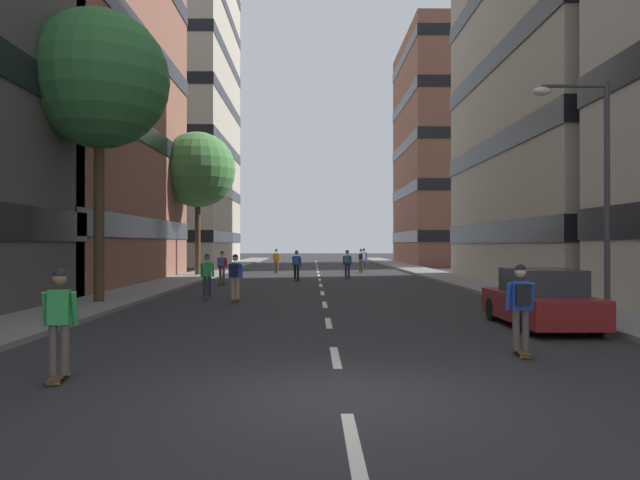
{
  "coord_description": "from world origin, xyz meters",
  "views": [
    {
      "loc": [
        -0.44,
        -8.71,
        2.18
      ],
      "look_at": [
        0.0,
        26.2,
        2.37
      ],
      "focal_mm": 34.3,
      "sensor_mm": 36.0,
      "label": 1
    }
  ],
  "objects_px": {
    "parked_car_near": "(540,300)",
    "skater_4": "(207,274)",
    "skater_7": "(235,274)",
    "skater_9": "(347,262)",
    "skater_1": "(364,258)",
    "skater_8": "(222,265)",
    "street_tree_near": "(198,170)",
    "skater_3": "(521,303)",
    "skater_0": "(361,259)",
    "skater_6": "(296,263)",
    "street_tree_mid": "(99,80)",
    "skater_2": "(276,260)",
    "skater_5": "(59,319)",
    "streetlamp_right": "(594,173)"
  },
  "relations": [
    {
      "from": "parked_car_near",
      "to": "skater_4",
      "type": "distance_m",
      "value": 12.91
    },
    {
      "from": "skater_7",
      "to": "skater_9",
      "type": "xyz_separation_m",
      "value": [
        5.05,
        14.49,
        0.0
      ]
    },
    {
      "from": "skater_1",
      "to": "skater_8",
      "type": "relative_size",
      "value": 1.0
    },
    {
      "from": "street_tree_near",
      "to": "skater_3",
      "type": "distance_m",
      "value": 31.25
    },
    {
      "from": "skater_0",
      "to": "street_tree_near",
      "type": "bearing_deg",
      "value": -153.92
    },
    {
      "from": "skater_1",
      "to": "skater_6",
      "type": "relative_size",
      "value": 1.0
    },
    {
      "from": "street_tree_mid",
      "to": "skater_9",
      "type": "bearing_deg",
      "value": 58.53
    },
    {
      "from": "skater_4",
      "to": "skater_9",
      "type": "height_order",
      "value": "same"
    },
    {
      "from": "skater_3",
      "to": "skater_2",
      "type": "bearing_deg",
      "value": 101.41
    },
    {
      "from": "skater_6",
      "to": "skater_5",
      "type": "bearing_deg",
      "value": -96.87
    },
    {
      "from": "skater_7",
      "to": "skater_8",
      "type": "relative_size",
      "value": 1.0
    },
    {
      "from": "skater_4",
      "to": "skater_7",
      "type": "bearing_deg",
      "value": -36.91
    },
    {
      "from": "skater_8",
      "to": "skater_9",
      "type": "relative_size",
      "value": 1.0
    },
    {
      "from": "skater_2",
      "to": "streetlamp_right",
      "type": "bearing_deg",
      "value": -69.71
    },
    {
      "from": "skater_1",
      "to": "skater_2",
      "type": "bearing_deg",
      "value": -143.39
    },
    {
      "from": "street_tree_near",
      "to": "skater_4",
      "type": "relative_size",
      "value": 5.27
    },
    {
      "from": "skater_0",
      "to": "skater_2",
      "type": "height_order",
      "value": "same"
    },
    {
      "from": "skater_3",
      "to": "street_tree_mid",
      "type": "bearing_deg",
      "value": 139.72
    },
    {
      "from": "skater_1",
      "to": "skater_8",
      "type": "xyz_separation_m",
      "value": [
        -9.02,
        -17.84,
        0.0
      ]
    },
    {
      "from": "skater_3",
      "to": "skater_6",
      "type": "xyz_separation_m",
      "value": [
        -4.98,
        23.69,
        0.0
      ]
    },
    {
      "from": "skater_5",
      "to": "skater_7",
      "type": "xyz_separation_m",
      "value": [
        1.12,
        13.23,
        0.03
      ]
    },
    {
      "from": "skater_5",
      "to": "skater_4",
      "type": "bearing_deg",
      "value": 90.36
    },
    {
      "from": "skater_1",
      "to": "skater_2",
      "type": "relative_size",
      "value": 1.0
    },
    {
      "from": "street_tree_mid",
      "to": "skater_3",
      "type": "xyz_separation_m",
      "value": [
        11.59,
        -9.82,
        -6.95
      ]
    },
    {
      "from": "parked_car_near",
      "to": "skater_9",
      "type": "bearing_deg",
      "value": 99.85
    },
    {
      "from": "skater_0",
      "to": "skater_3",
      "type": "distance_m",
      "value": 33.88
    },
    {
      "from": "street_tree_mid",
      "to": "skater_2",
      "type": "relative_size",
      "value": 5.79
    },
    {
      "from": "skater_5",
      "to": "streetlamp_right",
      "type": "bearing_deg",
      "value": 30.74
    },
    {
      "from": "skater_3",
      "to": "street_tree_near",
      "type": "bearing_deg",
      "value": 112.21
    },
    {
      "from": "skater_6",
      "to": "skater_9",
      "type": "bearing_deg",
      "value": 32.59
    },
    {
      "from": "skater_0",
      "to": "skater_9",
      "type": "xyz_separation_m",
      "value": [
        -1.52,
        -8.23,
        0.0
      ]
    },
    {
      "from": "skater_1",
      "to": "skater_9",
      "type": "height_order",
      "value": "same"
    },
    {
      "from": "skater_1",
      "to": "skater_2",
      "type": "distance_m",
      "value": 8.58
    },
    {
      "from": "street_tree_mid",
      "to": "skater_3",
      "type": "bearing_deg",
      "value": -40.28
    },
    {
      "from": "street_tree_near",
      "to": "skater_5",
      "type": "height_order",
      "value": "street_tree_near"
    },
    {
      "from": "street_tree_mid",
      "to": "skater_0",
      "type": "relative_size",
      "value": 5.79
    },
    {
      "from": "street_tree_mid",
      "to": "skater_5",
      "type": "height_order",
      "value": "street_tree_mid"
    },
    {
      "from": "street_tree_mid",
      "to": "skater_8",
      "type": "height_order",
      "value": "street_tree_mid"
    },
    {
      "from": "skater_3",
      "to": "skater_5",
      "type": "distance_m",
      "value": 8.34
    },
    {
      "from": "skater_7",
      "to": "skater_8",
      "type": "xyz_separation_m",
      "value": [
        -1.87,
        9.29,
        0.0
      ]
    },
    {
      "from": "streetlamp_right",
      "to": "skater_1",
      "type": "height_order",
      "value": "streetlamp_right"
    },
    {
      "from": "skater_0",
      "to": "skater_6",
      "type": "relative_size",
      "value": 1.0
    },
    {
      "from": "street_tree_mid",
      "to": "skater_6",
      "type": "distance_m",
      "value": 16.86
    },
    {
      "from": "skater_8",
      "to": "skater_9",
      "type": "distance_m",
      "value": 8.65
    },
    {
      "from": "skater_7",
      "to": "skater_8",
      "type": "bearing_deg",
      "value": 101.39
    },
    {
      "from": "streetlamp_right",
      "to": "skater_8",
      "type": "bearing_deg",
      "value": 129.05
    },
    {
      "from": "skater_7",
      "to": "skater_9",
      "type": "relative_size",
      "value": 1.0
    },
    {
      "from": "skater_1",
      "to": "street_tree_near",
      "type": "bearing_deg",
      "value": -139.98
    },
    {
      "from": "street_tree_mid",
      "to": "skater_9",
      "type": "xyz_separation_m",
      "value": [
        9.68,
        15.82,
        -6.95
      ]
    },
    {
      "from": "skater_4",
      "to": "skater_7",
      "type": "relative_size",
      "value": 1.0
    }
  ]
}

